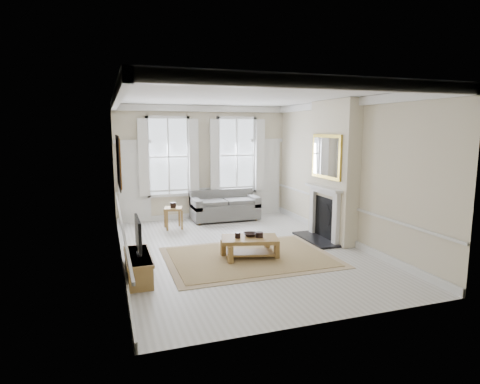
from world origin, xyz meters
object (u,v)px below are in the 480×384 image
object	(u,v)px
tv_stand	(138,267)
sofa	(224,208)
coffee_table	(250,241)
side_table	(173,211)

from	to	relation	value
tv_stand	sofa	bearing A→B (deg)	55.49
sofa	tv_stand	distance (m)	5.05
tv_stand	coffee_table	bearing A→B (deg)	12.20
sofa	side_table	world-z (taller)	sofa
sofa	coffee_table	size ratio (longest dim) A/B	1.50
side_table	sofa	bearing A→B (deg)	19.97
sofa	side_table	size ratio (longest dim) A/B	3.38
sofa	side_table	xyz separation A→B (m)	(-1.64, -0.59, 0.10)
side_table	tv_stand	size ratio (longest dim) A/B	0.46
sofa	coffee_table	world-z (taller)	sofa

